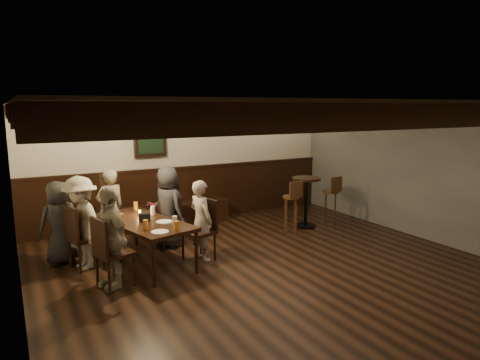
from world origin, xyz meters
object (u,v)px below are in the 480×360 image
chair_left_far (114,265)px  person_left_far (110,238)px  chair_left_near (85,249)px  person_right_far (201,220)px  person_bench_centre (110,209)px  chair_right_near (167,232)px  person_bench_left (60,222)px  person_bench_right (161,205)px  dining_table (143,224)px  chair_right_far (200,242)px  person_right_near (168,207)px  bar_stool_left (291,214)px  person_left_near (81,223)px  bar_stool_right (330,207)px  high_top_table (306,195)px

chair_left_far → person_left_far: 0.39m
chair_left_near → person_right_far: size_ratio=0.76×
chair_left_near → person_bench_centre: (0.55, 0.76, 0.38)m
chair_right_near → person_bench_left: bearing=74.5°
chair_right_near → person_right_far: (0.25, -0.86, 0.37)m
person_bench_right → dining_table: bearing=45.0°
chair_right_far → person_left_far: person_left_far is taller
chair_right_far → person_right_far: size_ratio=0.76×
person_bench_left → person_right_far: size_ratio=1.01×
person_right_near → bar_stool_left: size_ratio=1.37×
person_left_near → bar_stool_left: size_ratio=1.37×
bar_stool_right → person_bench_right: bearing=164.5°
chair_left_near → person_bench_right: (1.46, 0.83, 0.32)m
person_left_far → person_right_near: bearing=121.0°
dining_table → person_right_far: bearing=-31.0°
chair_right_near → dining_table: bearing=122.1°
person_left_far → person_right_near: person_right_near is taller
person_right_near → person_bench_centre: bearing=51.3°
chair_left_far → person_right_near: person_right_near is taller
chair_left_near → person_right_near: 1.52m
chair_right_near → high_top_table: high_top_table is taller
dining_table → high_top_table: 3.42m
chair_left_near → chair_left_far: 0.90m
chair_right_far → high_top_table: size_ratio=0.96×
person_left_near → person_right_far: 1.75m
high_top_table → dining_table: bearing=-172.6°
dining_table → person_left_near: size_ratio=1.41×
chair_left_near → chair_left_far: size_ratio=1.01×
chair_right_far → high_top_table: high_top_table is taller
bar_stool_right → chair_left_near: bearing=178.8°
chair_right_far → person_left_near: (-1.65, 0.51, 0.40)m
chair_left_near → person_bench_left: (-0.28, 0.39, 0.34)m
bar_stool_right → person_left_near: bearing=178.8°
person_bench_left → bar_stool_right: bearing=161.6°
chair_left_far → chair_right_near: 1.70m
dining_table → chair_right_far: 0.91m
person_bench_centre → person_left_far: (-0.36, -1.64, 0.00)m
person_left_far → person_left_near: bearing=-180.0°
person_right_far → person_left_far: bearing=90.0°
chair_right_far → bar_stool_right: bar_stool_right is taller
chair_left_far → person_right_far: bearing=90.0°
person_left_near → person_bench_left: bearing=-161.6°
chair_left_far → person_right_near: 1.77m
chair_right_far → person_left_near: person_left_near is taller
bar_stool_right → high_top_table: bearing=161.1°
person_left_near → person_left_far: (0.22, -0.87, -0.01)m
person_bench_right → person_right_far: bearing=83.7°
person_left_near → person_left_far: person_left_near is taller
person_left_far → bar_stool_left: bearing=89.5°
person_bench_right → person_bench_left: bearing=-0.0°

